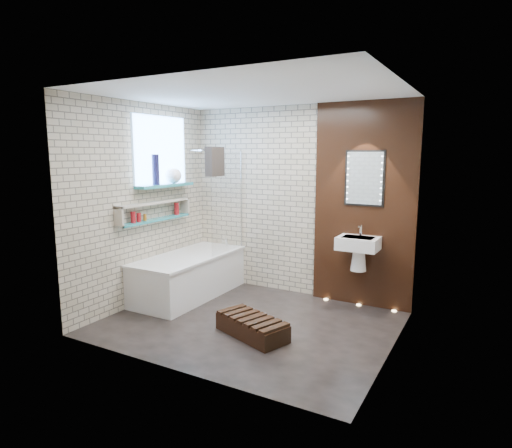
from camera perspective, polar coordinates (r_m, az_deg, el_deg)
The scene contains 15 objects.
ground at distance 5.19m, azimuth -0.82°, elevation -12.87°, with size 3.20×3.20×0.00m, color black.
room_shell at distance 4.85m, azimuth -0.86°, elevation 1.50°, with size 3.24×3.20×2.60m.
walnut_panel at distance 5.66m, azimuth 14.06°, elevation 2.35°, with size 1.30×0.06×2.60m, color black.
clerestory_window at distance 6.01m, azimuth -12.39°, elevation 8.54°, with size 0.18×1.00×0.94m.
display_niche at distance 5.88m, azimuth -13.15°, elevation 1.65°, with size 0.14×1.30×0.26m.
bathtub at distance 6.10m, azimuth -8.79°, elevation -6.68°, with size 0.79×1.74×0.70m.
bath_screen at distance 6.06m, azimuth -3.81°, elevation 2.85°, with size 0.01×0.78×1.40m, color white.
towel at distance 5.78m, azimuth -5.44°, elevation 8.19°, with size 0.11×0.30×0.39m, color black.
shower_head at distance 6.31m, azimuth -6.91°, elevation 9.62°, with size 0.18×0.18×0.02m, color silver.
washbasin at distance 5.56m, azimuth 13.32°, elevation -3.09°, with size 0.50×0.36×0.58m.
led_mirror at distance 5.60m, azimuth 14.10°, elevation 5.87°, with size 0.50×0.02×0.70m.
walnut_step at distance 4.82m, azimuth -0.53°, elevation -13.47°, with size 0.83×0.37×0.18m, color black.
niche_bottles at distance 5.89m, azimuth -13.14°, elevation 1.39°, with size 0.07×0.91×0.17m.
sill_vases at distance 6.02m, azimuth -11.40°, elevation 6.47°, with size 0.21×0.51×0.40m.
floor_uplights at distance 5.89m, azimuth 13.37°, elevation -10.33°, with size 0.96×0.06×0.01m.
Camera 1 is at (2.39, -4.17, 1.96)m, focal length 30.36 mm.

